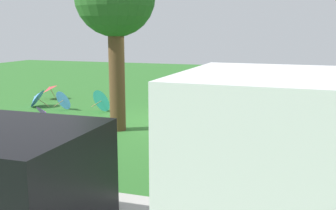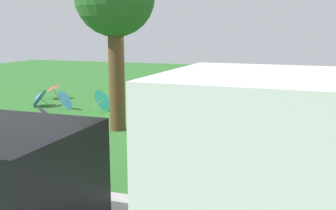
% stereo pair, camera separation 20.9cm
% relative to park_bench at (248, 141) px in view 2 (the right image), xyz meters
% --- Properties ---
extents(ground, '(40.00, 40.00, 0.00)m').
position_rel_park_bench_xyz_m(ground, '(2.88, -2.76, -0.47)').
color(ground, '#2D6B28').
extents(park_bench, '(1.63, 0.60, 0.90)m').
position_rel_park_bench_xyz_m(park_bench, '(0.00, 0.00, 0.00)').
color(park_bench, brown).
rests_on(park_bench, ground).
extents(shade_tree, '(2.10, 2.10, 4.61)m').
position_rel_park_bench_xyz_m(shade_tree, '(3.78, -1.60, 2.98)').
color(shade_tree, brown).
rests_on(shade_tree, ground).
extents(parasol_teal_0, '(0.87, 0.78, 0.79)m').
position_rel_park_bench_xyz_m(parasol_teal_0, '(5.35, -3.74, -0.07)').
color(parasol_teal_0, tan).
rests_on(parasol_teal_0, ground).
extents(parasol_pink_1, '(0.93, 0.90, 0.70)m').
position_rel_park_bench_xyz_m(parasol_pink_1, '(2.06, -1.82, -0.12)').
color(parasol_pink_1, tan).
rests_on(parasol_pink_1, ground).
extents(parasol_red_0, '(0.79, 0.81, 0.63)m').
position_rel_park_bench_xyz_m(parasol_red_0, '(8.47, -5.27, -0.02)').
color(parasol_red_0, tan).
rests_on(parasol_red_0, ground).
extents(parasol_blue_1, '(0.80, 0.86, 0.67)m').
position_rel_park_bench_xyz_m(parasol_blue_1, '(7.99, -3.73, -0.13)').
color(parasol_blue_1, tan).
rests_on(parasol_blue_1, ground).
extents(parasol_teal_1, '(0.76, 0.89, 0.73)m').
position_rel_park_bench_xyz_m(parasol_teal_1, '(1.60, -4.50, -0.10)').
color(parasol_teal_1, tan).
rests_on(parasol_teal_1, ground).
extents(parasol_purple_0, '(0.70, 0.65, 0.52)m').
position_rel_park_bench_xyz_m(parasol_purple_0, '(6.30, -1.85, -0.20)').
color(parasol_purple_0, tan).
rests_on(parasol_purple_0, ground).
extents(parasol_blue_2, '(0.99, 0.99, 0.84)m').
position_rel_park_bench_xyz_m(parasol_blue_2, '(1.90, -6.05, -0.05)').
color(parasol_blue_2, tan).
rests_on(parasol_blue_2, ground).
extents(parasol_red_2, '(0.78, 0.77, 0.74)m').
position_rel_park_bench_xyz_m(parasol_red_2, '(3.18, -4.48, -0.09)').
color(parasol_red_2, tan).
rests_on(parasol_red_2, ground).
extents(parasol_orange_2, '(0.93, 0.98, 0.86)m').
position_rel_park_bench_xyz_m(parasol_orange_2, '(0.05, -2.46, -0.03)').
color(parasol_orange_2, tan).
rests_on(parasol_orange_2, ground).
extents(parasol_blue_3, '(0.78, 0.72, 0.70)m').
position_rel_park_bench_xyz_m(parasol_blue_3, '(6.75, -3.63, -0.12)').
color(parasol_blue_3, tan).
rests_on(parasol_blue_3, ground).
extents(parasol_purple_1, '(0.84, 0.83, 0.52)m').
position_rel_park_bench_xyz_m(parasol_purple_1, '(4.28, -6.35, -0.13)').
color(parasol_purple_1, tan).
rests_on(parasol_purple_1, ground).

